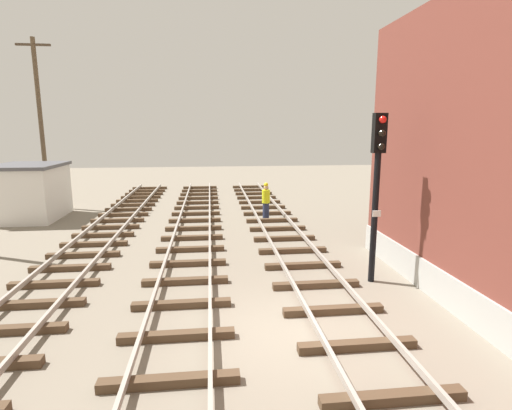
# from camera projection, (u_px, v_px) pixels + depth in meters

# --- Properties ---
(ground_plane) EXTENTS (80.00, 80.00, 0.00)m
(ground_plane) POSITION_uv_depth(u_px,v_px,m) (291.00, 333.00, 8.92)
(ground_plane) COLOR slate
(track_near_building) EXTENTS (2.50, 45.96, 0.32)m
(track_near_building) POSITION_uv_depth(u_px,v_px,m) (344.00, 325.00, 9.03)
(track_near_building) COLOR #4C3826
(track_near_building) RESTS_ON ground
(track_centre) EXTENTS (2.50, 45.96, 0.32)m
(track_centre) POSITION_uv_depth(u_px,v_px,m) (177.00, 334.00, 8.62)
(track_centre) COLOR #4C3826
(track_centre) RESTS_ON ground
(signal_mast) EXTENTS (0.36, 0.40, 4.92)m
(signal_mast) POSITION_uv_depth(u_px,v_px,m) (377.00, 178.00, 11.35)
(signal_mast) COLOR black
(signal_mast) RESTS_ON ground
(control_hut) EXTENTS (3.00, 3.80, 2.76)m
(control_hut) POSITION_uv_depth(u_px,v_px,m) (30.00, 191.00, 20.00)
(control_hut) COLOR silver
(control_hut) RESTS_ON ground
(utility_pole_far) EXTENTS (1.80, 0.24, 9.33)m
(utility_pole_far) POSITION_uv_depth(u_px,v_px,m) (41.00, 122.00, 22.25)
(utility_pole_far) COLOR brown
(utility_pole_far) RESTS_ON ground
(track_worker_foreground) EXTENTS (0.40, 0.40, 1.87)m
(track_worker_foreground) POSITION_uv_depth(u_px,v_px,m) (266.00, 201.00, 19.87)
(track_worker_foreground) COLOR #262D4C
(track_worker_foreground) RESTS_ON ground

